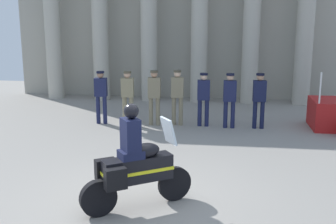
{
  "coord_description": "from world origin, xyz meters",
  "views": [
    {
      "loc": [
        1.54,
        -7.08,
        3.32
      ],
      "look_at": [
        0.21,
        2.77,
        1.09
      ],
      "focal_mm": 45.57,
      "sensor_mm": 36.0,
      "label": 1
    }
  ],
  "objects_px": {
    "officer_in_row_5": "(230,96)",
    "motorcycle_with_rider": "(134,166)",
    "officer_in_row_1": "(128,93)",
    "officer_in_row_4": "(204,95)",
    "officer_in_row_0": "(101,93)",
    "officer_in_row_6": "(259,96)",
    "officer_in_row_3": "(177,93)",
    "officer_in_row_2": "(154,93)"
  },
  "relations": [
    {
      "from": "officer_in_row_2",
      "to": "officer_in_row_6",
      "type": "xyz_separation_m",
      "value": [
        3.19,
        0.01,
        -0.02
      ]
    },
    {
      "from": "officer_in_row_1",
      "to": "motorcycle_with_rider",
      "type": "relative_size",
      "value": 0.89
    },
    {
      "from": "motorcycle_with_rider",
      "to": "officer_in_row_2",
      "type": "bearing_deg",
      "value": 62.16
    },
    {
      "from": "officer_in_row_1",
      "to": "officer_in_row_3",
      "type": "relative_size",
      "value": 0.98
    },
    {
      "from": "officer_in_row_3",
      "to": "officer_in_row_5",
      "type": "height_order",
      "value": "officer_in_row_3"
    },
    {
      "from": "officer_in_row_2",
      "to": "officer_in_row_5",
      "type": "distance_m",
      "value": 2.31
    },
    {
      "from": "officer_in_row_1",
      "to": "officer_in_row_2",
      "type": "height_order",
      "value": "officer_in_row_2"
    },
    {
      "from": "officer_in_row_3",
      "to": "officer_in_row_1",
      "type": "bearing_deg",
      "value": 1.74
    },
    {
      "from": "officer_in_row_0",
      "to": "motorcycle_with_rider",
      "type": "relative_size",
      "value": 0.88
    },
    {
      "from": "officer_in_row_0",
      "to": "officer_in_row_1",
      "type": "height_order",
      "value": "officer_in_row_1"
    },
    {
      "from": "officer_in_row_6",
      "to": "motorcycle_with_rider",
      "type": "relative_size",
      "value": 0.88
    },
    {
      "from": "officer_in_row_0",
      "to": "officer_in_row_6",
      "type": "distance_m",
      "value": 4.87
    },
    {
      "from": "officer_in_row_3",
      "to": "officer_in_row_4",
      "type": "bearing_deg",
      "value": 174.53
    },
    {
      "from": "officer_in_row_2",
      "to": "officer_in_row_6",
      "type": "bearing_deg",
      "value": 176.6
    },
    {
      "from": "officer_in_row_0",
      "to": "officer_in_row_5",
      "type": "distance_m",
      "value": 4.0
    },
    {
      "from": "officer_in_row_1",
      "to": "officer_in_row_2",
      "type": "xyz_separation_m",
      "value": [
        0.83,
        0.05,
        0.01
      ]
    },
    {
      "from": "motorcycle_with_rider",
      "to": "officer_in_row_3",
      "type": "bearing_deg",
      "value": 55.34
    },
    {
      "from": "officer_in_row_2",
      "to": "officer_in_row_4",
      "type": "bearing_deg",
      "value": 179.02
    },
    {
      "from": "officer_in_row_1",
      "to": "officer_in_row_3",
      "type": "bearing_deg",
      "value": -178.26
    },
    {
      "from": "officer_in_row_5",
      "to": "motorcycle_with_rider",
      "type": "xyz_separation_m",
      "value": [
        -1.68,
        -5.88,
        -0.19
      ]
    },
    {
      "from": "officer_in_row_1",
      "to": "officer_in_row_0",
      "type": "bearing_deg",
      "value": -4.43
    },
    {
      "from": "officer_in_row_5",
      "to": "motorcycle_with_rider",
      "type": "height_order",
      "value": "motorcycle_with_rider"
    },
    {
      "from": "officer_in_row_1",
      "to": "motorcycle_with_rider",
      "type": "bearing_deg",
      "value": 100.35
    },
    {
      "from": "officer_in_row_1",
      "to": "officer_in_row_6",
      "type": "bearing_deg",
      "value": 177.25
    },
    {
      "from": "officer_in_row_1",
      "to": "officer_in_row_2",
      "type": "distance_m",
      "value": 0.83
    },
    {
      "from": "officer_in_row_4",
      "to": "motorcycle_with_rider",
      "type": "xyz_separation_m",
      "value": [
        -0.88,
        -5.99,
        -0.18
      ]
    },
    {
      "from": "officer_in_row_5",
      "to": "officer_in_row_6",
      "type": "relative_size",
      "value": 0.99
    },
    {
      "from": "officer_in_row_0",
      "to": "officer_in_row_5",
      "type": "bearing_deg",
      "value": 176.36
    },
    {
      "from": "officer_in_row_5",
      "to": "officer_in_row_3",
      "type": "bearing_deg",
      "value": -8.37
    },
    {
      "from": "officer_in_row_0",
      "to": "officer_in_row_2",
      "type": "bearing_deg",
      "value": 177.61
    },
    {
      "from": "officer_in_row_2",
      "to": "motorcycle_with_rider",
      "type": "distance_m",
      "value": 5.95
    },
    {
      "from": "officer_in_row_2",
      "to": "officer_in_row_5",
      "type": "bearing_deg",
      "value": 175.45
    },
    {
      "from": "officer_in_row_4",
      "to": "officer_in_row_5",
      "type": "bearing_deg",
      "value": 168.69
    },
    {
      "from": "officer_in_row_0",
      "to": "officer_in_row_3",
      "type": "height_order",
      "value": "officer_in_row_3"
    },
    {
      "from": "officer_in_row_0",
      "to": "officer_in_row_6",
      "type": "relative_size",
      "value": 0.99
    },
    {
      "from": "officer_in_row_2",
      "to": "officer_in_row_5",
      "type": "height_order",
      "value": "officer_in_row_2"
    },
    {
      "from": "officer_in_row_6",
      "to": "officer_in_row_1",
      "type": "bearing_deg",
      "value": -2.75
    },
    {
      "from": "officer_in_row_1",
      "to": "officer_in_row_4",
      "type": "distance_m",
      "value": 2.35
    },
    {
      "from": "officer_in_row_5",
      "to": "motorcycle_with_rider",
      "type": "bearing_deg",
      "value": 70.47
    },
    {
      "from": "officer_in_row_2",
      "to": "motorcycle_with_rider",
      "type": "height_order",
      "value": "motorcycle_with_rider"
    },
    {
      "from": "officer_in_row_4",
      "to": "officer_in_row_5",
      "type": "height_order",
      "value": "officer_in_row_5"
    },
    {
      "from": "officer_in_row_0",
      "to": "motorcycle_with_rider",
      "type": "xyz_separation_m",
      "value": [
        2.32,
        -5.88,
        -0.19
      ]
    }
  ]
}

